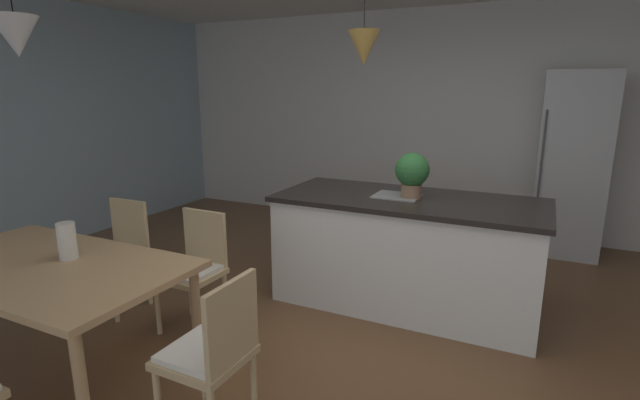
% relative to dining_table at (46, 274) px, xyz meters
% --- Properties ---
extents(ground_plane, '(10.00, 8.40, 0.04)m').
position_rel_dining_table_xyz_m(ground_plane, '(1.69, 1.05, -0.68)').
color(ground_plane, brown).
extents(wall_back_kitchen, '(10.00, 0.12, 2.70)m').
position_rel_dining_table_xyz_m(wall_back_kitchen, '(1.69, 4.31, 0.69)').
color(wall_back_kitchen, silver).
rests_on(wall_back_kitchen, ground_plane).
extents(dining_table, '(1.72, 0.96, 0.73)m').
position_rel_dining_table_xyz_m(dining_table, '(0.00, 0.00, 0.00)').
color(dining_table, tan).
rests_on(dining_table, ground_plane).
extents(chair_far_right, '(0.41, 0.41, 0.87)m').
position_rel_dining_table_xyz_m(chair_far_right, '(0.39, 0.85, -0.19)').
color(chair_far_right, tan).
rests_on(chair_far_right, ground_plane).
extents(chair_kitchen_end, '(0.41, 0.41, 0.87)m').
position_rel_dining_table_xyz_m(chair_kitchen_end, '(1.23, -0.00, -0.19)').
color(chair_kitchen_end, tan).
rests_on(chair_kitchen_end, ground_plane).
extents(chair_far_left, '(0.40, 0.40, 0.87)m').
position_rel_dining_table_xyz_m(chair_far_left, '(-0.39, 0.85, -0.19)').
color(chair_far_left, tan).
rests_on(chair_far_left, ground_plane).
extents(kitchen_island, '(2.10, 0.94, 0.91)m').
position_rel_dining_table_xyz_m(kitchen_island, '(1.68, 1.92, -0.20)').
color(kitchen_island, white).
rests_on(kitchen_island, ground_plane).
extents(refrigerator, '(0.66, 0.67, 1.93)m').
position_rel_dining_table_xyz_m(refrigerator, '(2.89, 3.91, 0.30)').
color(refrigerator, '#B2B5B7').
rests_on(refrigerator, ground_plane).
extents(pendant_over_table, '(0.26, 0.26, 0.78)m').
position_rel_dining_table_xyz_m(pendant_over_table, '(-0.14, 0.12, 1.37)').
color(pendant_over_table, black).
extents(pendant_over_island_main, '(0.25, 0.25, 0.78)m').
position_rel_dining_table_xyz_m(pendant_over_island_main, '(1.27, 1.92, 1.39)').
color(pendant_over_island_main, black).
extents(potted_plant_on_island, '(0.27, 0.27, 0.36)m').
position_rel_dining_table_xyz_m(potted_plant_on_island, '(1.69, 1.92, 0.44)').
color(potted_plant_on_island, '#8C664C').
rests_on(potted_plant_on_island, kitchen_island).
extents(vase_on_dining_table, '(0.11, 0.11, 0.23)m').
position_rel_dining_table_xyz_m(vase_on_dining_table, '(0.06, 0.12, 0.18)').
color(vase_on_dining_table, silver).
rests_on(vase_on_dining_table, dining_table).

